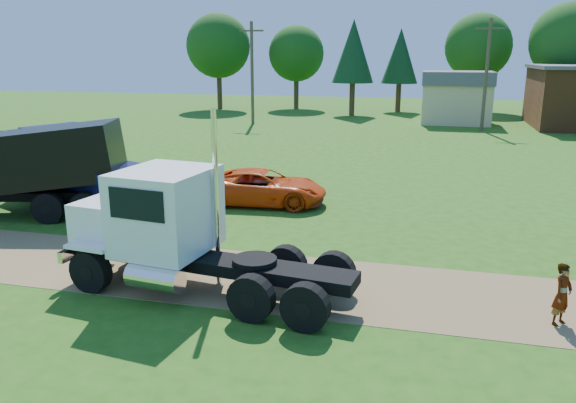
% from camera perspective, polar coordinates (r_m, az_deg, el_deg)
% --- Properties ---
extents(ground, '(140.00, 140.00, 0.00)m').
position_cam_1_polar(ground, '(15.71, 6.36, -8.77)').
color(ground, '#215111').
rests_on(ground, ground).
extents(dirt_track, '(120.00, 4.20, 0.01)m').
position_cam_1_polar(dirt_track, '(15.71, 6.36, -8.75)').
color(dirt_track, olive).
rests_on(dirt_track, ground).
extents(white_semi_tractor, '(8.23, 3.58, 4.87)m').
position_cam_1_polar(white_semi_tractor, '(15.54, -11.93, -2.73)').
color(white_semi_tractor, black).
rests_on(white_semi_tractor, ground).
extents(black_dump_truck, '(8.76, 4.93, 3.73)m').
position_cam_1_polar(black_dump_truck, '(24.30, -25.65, 3.37)').
color(black_dump_truck, black).
rests_on(black_dump_truck, ground).
extents(navy_truck, '(7.63, 5.13, 3.27)m').
position_cam_1_polar(navy_truck, '(25.56, -20.91, 3.49)').
color(navy_truck, maroon).
rests_on(navy_truck, ground).
extents(orange_pickup, '(5.56, 2.91, 1.50)m').
position_cam_1_polar(orange_pickup, '(23.94, -2.55, 1.48)').
color(orange_pickup, '#D43F09').
rests_on(orange_pickup, ground).
extents(spectator_a, '(0.64, 0.66, 1.53)m').
position_cam_1_polar(spectator_a, '(14.87, 26.10, -8.48)').
color(spectator_a, '#999999').
rests_on(spectator_a, ground).
extents(tan_shed, '(6.20, 5.40, 4.70)m').
position_cam_1_polar(tan_shed, '(54.47, 16.75, 10.16)').
color(tan_shed, tan).
rests_on(tan_shed, ground).
extents(utility_poles, '(42.20, 0.28, 9.00)m').
position_cam_1_polar(utility_poles, '(49.49, 19.51, 12.19)').
color(utility_poles, '#4B3F2A').
rests_on(utility_poles, ground).
extents(tree_row, '(56.14, 13.31, 11.20)m').
position_cam_1_polar(tree_row, '(63.91, 18.11, 14.67)').
color(tree_row, '#3B2C18').
rests_on(tree_row, ground).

